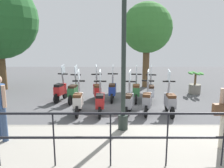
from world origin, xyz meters
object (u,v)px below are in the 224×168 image
object	(u,v)px
scooter_near_1	(147,100)
scooter_near_3	(100,101)
lamp_post_near	(124,60)
scooter_far_3	(97,90)
potted_palm	(195,85)
scooter_near_0	(170,101)
scooter_far_0	(151,91)
tree_distant	(147,28)
scooter_far_1	(136,90)
scooter_far_4	(74,91)
scooter_far_5	(61,90)
scooter_near_2	(128,101)
scooter_far_2	(112,90)
scooter_near_4	(78,101)

from	to	relation	value
scooter_near_1	scooter_near_3	world-z (taller)	same
lamp_post_near	scooter_far_3	distance (m)	3.78
potted_palm	scooter_near_3	distance (m)	5.48
lamp_post_near	scooter_near_0	world-z (taller)	lamp_post_near
scooter_far_0	tree_distant	bearing A→B (deg)	3.93
potted_palm	scooter_far_1	distance (m)	3.38
scooter_near_3	scooter_far_4	size ratio (longest dim) A/B	1.00
scooter_near_0	scooter_far_0	bearing A→B (deg)	16.15
lamp_post_near	scooter_far_4	world-z (taller)	lamp_post_near
scooter_near_3	scooter_far_5	world-z (taller)	same
scooter_near_2	scooter_far_5	distance (m)	3.30
scooter_near_1	scooter_near_3	size ratio (longest dim) A/B	1.00
scooter_far_4	scooter_near_0	bearing A→B (deg)	-103.10
scooter_near_3	scooter_far_4	distance (m)	1.94
lamp_post_near	scooter_near_3	xyz separation A→B (m)	(1.65, 0.71, -1.55)
tree_distant	scooter_far_0	size ratio (longest dim) A/B	2.98
scooter_near_0	scooter_near_2	world-z (taller)	same
scooter_near_2	scooter_far_2	world-z (taller)	same
scooter_far_3	scooter_far_5	world-z (taller)	same
scooter_far_2	scooter_far_5	size ratio (longest dim) A/B	1.00
tree_distant	scooter_near_3	world-z (taller)	tree_distant
scooter_near_4	scooter_near_3	bearing A→B (deg)	-96.03
scooter_near_1	scooter_far_5	bearing A→B (deg)	76.41
scooter_far_5	tree_distant	bearing A→B (deg)	-40.42
lamp_post_near	scooter_near_1	bearing A→B (deg)	-27.80
scooter_near_0	scooter_far_1	distance (m)	1.96
lamp_post_near	scooter_near_3	size ratio (longest dim) A/B	2.76
potted_palm	scooter_near_4	world-z (taller)	scooter_near_4
potted_palm	scooter_far_1	xyz separation A→B (m)	(-1.48, 3.04, 0.04)
scooter_near_2	scooter_far_1	bearing A→B (deg)	-1.63
lamp_post_near	scooter_far_4	xyz separation A→B (m)	(3.20, 1.88, -1.55)
tree_distant	scooter_far_3	bearing A→B (deg)	141.18
scooter_far_5	scooter_far_0	bearing A→B (deg)	-80.78
potted_palm	scooter_near_4	distance (m)	6.08
scooter_near_0	scooter_near_3	xyz separation A→B (m)	(0.02, 2.41, 0.00)
scooter_near_3	scooter_far_0	world-z (taller)	same
scooter_far_4	scooter_far_5	world-z (taller)	same
scooter_near_2	scooter_near_4	world-z (taller)	same
potted_palm	scooter_far_2	world-z (taller)	scooter_far_2
tree_distant	scooter_far_1	size ratio (longest dim) A/B	2.98
scooter_far_1	scooter_far_3	distance (m)	1.64
lamp_post_near	scooter_far_2	size ratio (longest dim) A/B	2.76
scooter_far_2	tree_distant	bearing A→B (deg)	-28.25
tree_distant	scooter_near_2	world-z (taller)	tree_distant
scooter_near_1	scooter_near_4	size ratio (longest dim) A/B	1.00
scooter_near_4	scooter_far_1	world-z (taller)	same
scooter_far_0	scooter_near_1	bearing A→B (deg)	174.19
scooter_far_1	scooter_far_4	world-z (taller)	same
tree_distant	scooter_far_0	world-z (taller)	tree_distant
scooter_far_2	scooter_near_1	bearing A→B (deg)	-140.80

